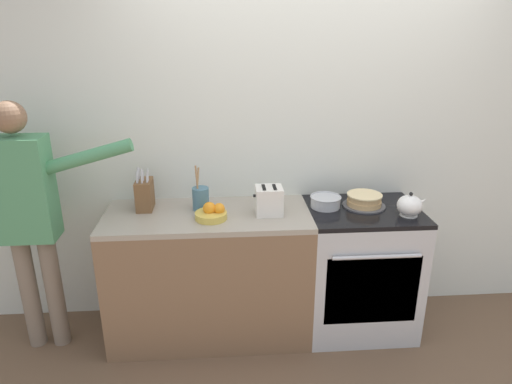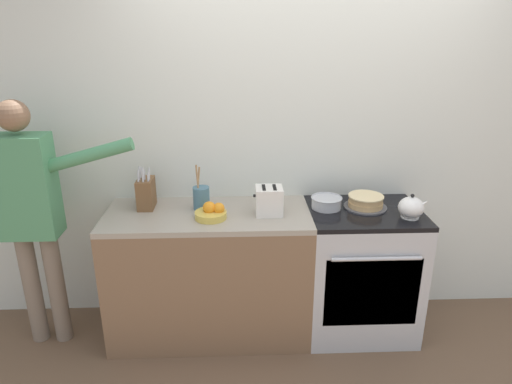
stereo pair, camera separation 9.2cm
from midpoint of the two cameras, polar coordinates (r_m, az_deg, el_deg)
name	(u,v)px [view 2 (the right image)]	position (r m, az deg, el deg)	size (l,w,h in m)	color
ground_plane	(316,354)	(3.24, 8.39, -19.38)	(16.00, 16.00, 0.00)	brown
wall_back	(310,141)	(3.20, 7.61, 6.40)	(8.00, 0.04, 2.60)	silver
counter_cabinet	(210,273)	(3.18, -4.95, -10.12)	(1.34, 0.59, 0.90)	brown
stove_range	(360,271)	(3.29, 13.68, -9.53)	(0.74, 0.63, 0.90)	#B7BABF
layer_cake	(366,202)	(3.13, 14.36, -1.21)	(0.29, 0.29, 0.09)	#4C4C51
tea_kettle	(411,208)	(3.05, 19.66, -1.86)	(0.19, 0.16, 0.16)	white
mixing_bowl	(326,202)	(3.07, 9.64, -1.30)	(0.21, 0.21, 0.08)	#B7BABF
knife_block	(146,193)	(3.09, -12.77, -0.12)	(0.10, 0.18, 0.29)	brown
utensil_crock	(201,198)	(3.02, -6.00, -0.70)	(0.11, 0.11, 0.30)	#477084
fruit_bowl	(212,213)	(2.88, -4.67, -2.59)	(0.20, 0.20, 0.11)	gold
toaster	(269,201)	(2.92, 2.54, -1.10)	(0.19, 0.16, 0.18)	silver
person_baker	(31,206)	(3.15, -25.56, -1.63)	(0.93, 0.20, 1.65)	#7A6B5B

